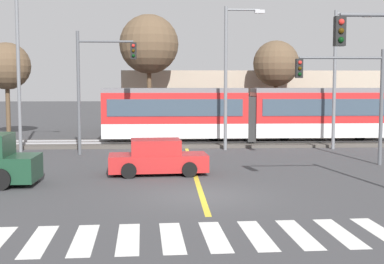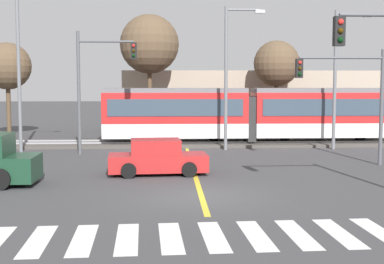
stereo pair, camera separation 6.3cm
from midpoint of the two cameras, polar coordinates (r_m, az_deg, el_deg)
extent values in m
plane|color=#3D3D3F|center=(18.72, 0.96, -6.83)|extent=(200.00, 200.00, 0.00)
cube|color=#4C4742|center=(34.05, -0.76, -1.23)|extent=(120.00, 4.00, 0.18)
cube|color=#939399|center=(33.32, -0.72, -1.13)|extent=(120.00, 0.08, 0.10)
cube|color=#939399|center=(34.75, -0.80, -0.86)|extent=(120.00, 0.08, 0.10)
cube|color=silver|center=(33.95, -1.89, 0.26)|extent=(9.00, 2.60, 0.90)
cube|color=red|center=(33.85, -1.90, 2.62)|extent=(9.00, 2.60, 1.90)
cube|color=#384756|center=(32.53, -1.86, 2.61)|extent=(8.28, 0.04, 1.04)
cube|color=slate|center=(33.82, -1.91, 4.47)|extent=(9.00, 2.39, 0.28)
cylinder|color=black|center=(34.12, 2.27, -0.47)|extent=(0.70, 0.20, 0.70)
cylinder|color=black|center=(34.04, -6.06, -0.51)|extent=(0.70, 0.20, 0.70)
cube|color=silver|center=(35.40, 13.67, 0.32)|extent=(9.00, 2.60, 0.90)
cube|color=red|center=(35.31, 13.72, 2.58)|extent=(9.00, 2.60, 1.90)
cube|color=#384756|center=(34.04, 14.35, 2.56)|extent=(8.28, 0.04, 1.04)
cube|color=slate|center=(35.28, 13.76, 4.35)|extent=(9.00, 2.39, 0.28)
cylinder|color=black|center=(36.21, 17.42, -0.38)|extent=(0.70, 0.20, 0.70)
cylinder|color=black|center=(34.82, 9.75, -0.43)|extent=(0.70, 0.20, 0.70)
cube|color=#2D2D2D|center=(34.30, 6.06, 1.46)|extent=(0.50, 2.34, 2.80)
cube|color=silver|center=(14.07, -16.10, -11.10)|extent=(0.68, 2.82, 0.01)
cube|color=silver|center=(13.91, -11.56, -11.19)|extent=(0.68, 2.82, 0.01)
cube|color=silver|center=(13.83, -6.93, -11.21)|extent=(0.68, 2.82, 0.01)
cube|color=silver|center=(13.84, -2.29, -11.16)|extent=(0.68, 2.82, 0.01)
cube|color=silver|center=(13.94, 2.32, -11.04)|extent=(0.68, 2.82, 0.01)
cube|color=silver|center=(14.12, 6.82, -10.86)|extent=(0.68, 2.82, 0.01)
cube|color=silver|center=(14.39, 11.18, -10.62)|extent=(0.68, 2.82, 0.01)
cube|color=silver|center=(14.73, 15.36, -10.33)|extent=(0.68, 2.82, 0.01)
cube|color=silver|center=(15.15, 19.31, -10.01)|extent=(0.68, 2.82, 0.01)
cube|color=gold|center=(23.92, 0.12, -4.18)|extent=(0.20, 16.49, 0.01)
cube|color=#B22323|center=(23.05, -3.71, -3.25)|extent=(4.31, 2.00, 0.72)
cube|color=#B22323|center=(22.95, -3.97, -1.58)|extent=(2.20, 1.67, 0.64)
cube|color=#384756|center=(23.03, -1.48, -1.55)|extent=(0.20, 1.43, 0.52)
cube|color=#384756|center=(23.73, -4.07, -1.36)|extent=(1.78, 0.17, 0.48)
cylinder|color=black|center=(24.02, -0.82, -3.38)|extent=(0.65, 0.27, 0.64)
cylinder|color=black|center=(22.35, -0.35, -4.02)|extent=(0.65, 0.27, 0.64)
cylinder|color=black|center=(23.88, -6.85, -3.46)|extent=(0.65, 0.27, 0.64)
cylinder|color=black|center=(22.21, -6.84, -4.12)|extent=(0.65, 0.27, 0.64)
cube|color=#384756|center=(21.64, -19.23, -1.24)|extent=(0.11, 1.69, 0.66)
cylinder|color=black|center=(22.73, -18.44, -3.93)|extent=(0.80, 0.28, 0.80)
cylinder|color=black|center=(20.87, -19.87, -4.77)|extent=(0.80, 0.28, 0.80)
cylinder|color=#515459|center=(27.00, 19.48, 2.47)|extent=(0.18, 0.18, 5.51)
cylinder|color=#515459|center=(26.31, 15.57, 7.63)|extent=(4.00, 0.12, 0.12)
cube|color=black|center=(25.74, 11.28, 6.67)|extent=(0.32, 0.28, 0.90)
sphere|color=red|center=(25.60, 11.38, 7.28)|extent=(0.18, 0.18, 0.18)
sphere|color=#3A2706|center=(25.59, 11.37, 6.68)|extent=(0.18, 0.18, 0.18)
sphere|color=black|center=(25.59, 11.36, 6.07)|extent=(0.18, 0.18, 0.18)
cube|color=black|center=(17.23, 15.37, 10.32)|extent=(0.32, 0.28, 0.90)
sphere|color=red|center=(17.12, 15.55, 11.26)|extent=(0.18, 0.18, 0.18)
sphere|color=#3A2706|center=(17.09, 15.53, 10.36)|extent=(0.18, 0.18, 0.18)
sphere|color=black|center=(17.07, 15.51, 9.46)|extent=(0.18, 0.18, 0.18)
cylinder|color=#515459|center=(29.79, -12.06, 4.05)|extent=(0.18, 0.18, 6.72)
cylinder|color=#515459|center=(29.67, -9.26, 9.51)|extent=(3.00, 0.12, 0.12)
cube|color=black|center=(29.50, -6.32, 8.60)|extent=(0.32, 0.28, 0.90)
sphere|color=red|center=(29.37, -6.34, 9.14)|extent=(0.18, 0.18, 0.18)
sphere|color=#3A2706|center=(29.35, -6.34, 8.62)|extent=(0.18, 0.18, 0.18)
sphere|color=black|center=(29.34, -6.33, 8.09)|extent=(0.18, 0.18, 0.18)
cylinder|color=slate|center=(31.79, -18.08, 6.40)|extent=(0.20, 0.20, 9.41)
cylinder|color=slate|center=(31.28, 3.55, 5.68)|extent=(0.20, 0.20, 8.34)
cylinder|color=slate|center=(31.69, 5.39, 12.86)|extent=(1.95, 0.12, 0.12)
cube|color=#B2B2B7|center=(31.83, 7.17, 12.63)|extent=(0.56, 0.28, 0.20)
cylinder|color=slate|center=(32.67, 14.90, 5.34)|extent=(0.20, 0.20, 8.16)
cylinder|color=slate|center=(33.22, 16.65, 12.01)|extent=(1.88, 0.12, 0.12)
cube|color=#B2B2B7|center=(33.53, 18.19, 11.73)|extent=(0.56, 0.28, 0.20)
cylinder|color=brown|center=(41.16, -19.08, 2.60)|extent=(0.32, 0.32, 4.48)
sphere|color=brown|center=(41.15, -19.20, 6.67)|extent=(3.41, 3.41, 3.41)
cylinder|color=brown|center=(38.66, -4.62, 3.74)|extent=(0.32, 0.32, 5.86)
sphere|color=brown|center=(38.75, -4.66, 9.33)|extent=(4.22, 4.22, 4.22)
cylinder|color=brown|center=(40.39, 8.85, 2.93)|extent=(0.32, 0.32, 4.70)
sphere|color=brown|center=(40.39, 8.91, 7.23)|extent=(3.40, 3.40, 3.40)
cube|color=tan|center=(45.01, 5.96, 3.33)|extent=(20.62, 6.00, 4.91)
camera|label=1|loc=(0.03, -90.07, -0.01)|focal=50.00mm
camera|label=2|loc=(0.03, 89.93, 0.01)|focal=50.00mm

